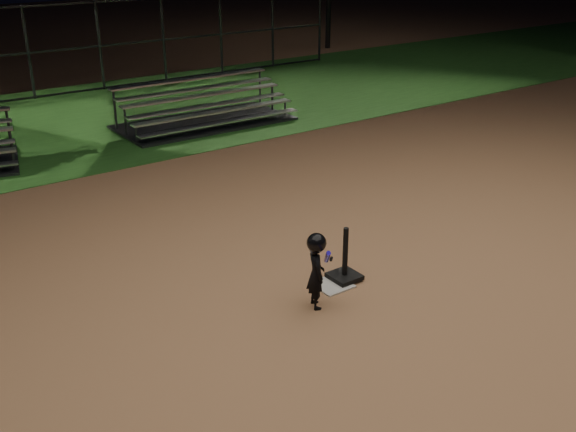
# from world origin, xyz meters

# --- Properties ---
(ground) EXTENTS (80.00, 80.00, 0.00)m
(ground) POSITION_xyz_m (0.00, 0.00, 0.00)
(ground) COLOR #AF794F
(ground) RESTS_ON ground
(grass_strip) EXTENTS (60.00, 8.00, 0.01)m
(grass_strip) POSITION_xyz_m (0.00, 10.00, 0.01)
(grass_strip) COLOR #22541B
(grass_strip) RESTS_ON ground
(home_plate) EXTENTS (0.45, 0.45, 0.02)m
(home_plate) POSITION_xyz_m (0.00, 0.00, 0.01)
(home_plate) COLOR beige
(home_plate) RESTS_ON ground
(batting_tee) EXTENTS (0.38, 0.38, 0.74)m
(batting_tee) POSITION_xyz_m (0.23, 0.03, 0.16)
(batting_tee) COLOR black
(batting_tee) RESTS_ON home_plate
(child_batter) EXTENTS (0.44, 0.57, 0.99)m
(child_batter) POSITION_xyz_m (-0.50, -0.28, 0.53)
(child_batter) COLOR black
(child_batter) RESTS_ON ground
(bleacher_right) EXTENTS (4.14, 2.03, 1.01)m
(bleacher_right) POSITION_xyz_m (2.53, 7.93, 0.21)
(bleacher_right) COLOR silver
(bleacher_right) RESTS_ON ground
(backstop_fence) EXTENTS (20.08, 0.08, 2.50)m
(backstop_fence) POSITION_xyz_m (0.00, 13.00, 1.25)
(backstop_fence) COLOR #38383D
(backstop_fence) RESTS_ON ground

